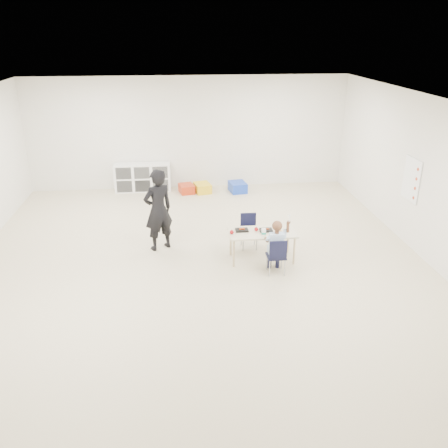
{
  "coord_description": "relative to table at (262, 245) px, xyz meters",
  "views": [
    {
      "loc": [
        -0.36,
        -7.41,
        3.83
      ],
      "look_at": [
        0.4,
        -0.23,
        0.85
      ],
      "focal_mm": 38.0,
      "sensor_mm": 36.0,
      "label": 1
    }
  ],
  "objects": [
    {
      "name": "adult",
      "position": [
        -1.81,
        0.66,
        0.49
      ],
      "size": [
        0.67,
        0.59,
        1.54
      ],
      "primitive_type": "imported",
      "rotation": [
        0.0,
        0.0,
        3.65
      ],
      "color": "black",
      "rests_on": "ground"
    },
    {
      "name": "bread_roll",
      "position": [
        0.28,
        -0.09,
        0.3
      ],
      "size": [
        0.09,
        0.09,
        0.07
      ],
      "primitive_type": "ellipsoid",
      "color": "#B38449",
      "rests_on": "table"
    },
    {
      "name": "apple_near",
      "position": [
        -0.1,
        0.04,
        0.3
      ],
      "size": [
        0.07,
        0.07,
        0.07
      ],
      "primitive_type": "sphere",
      "color": "#9D0E13",
      "rests_on": "table"
    },
    {
      "name": "bin_red",
      "position": [
        -1.21,
        3.88,
        -0.17
      ],
      "size": [
        0.43,
        0.5,
        0.21
      ],
      "primitive_type": "cube",
      "rotation": [
        0.0,
        0.0,
        0.22
      ],
      "color": "#B52F12",
      "rests_on": "ground"
    },
    {
      "name": "room",
      "position": [
        -1.11,
        -0.09,
        1.13
      ],
      "size": [
        9.0,
        9.02,
        2.8
      ],
      "color": "beige",
      "rests_on": "ground"
    },
    {
      "name": "chair_far",
      "position": [
        -0.15,
        0.52,
        0.05
      ],
      "size": [
        0.32,
        0.3,
        0.65
      ],
      "primitive_type": null,
      "rotation": [
        0.0,
        0.0,
        -0.0
      ],
      "color": "black",
      "rests_on": "ground"
    },
    {
      "name": "apple_far",
      "position": [
        -0.54,
        -0.05,
        0.3
      ],
      "size": [
        0.07,
        0.07,
        0.07
      ],
      "primitive_type": "sphere",
      "color": "#9D0E13",
      "rests_on": "table"
    },
    {
      "name": "chair_near",
      "position": [
        0.15,
        -0.52,
        0.05
      ],
      "size": [
        0.32,
        0.3,
        0.65
      ],
      "primitive_type": null,
      "rotation": [
        0.0,
        0.0,
        -0.0
      ],
      "color": "black",
      "rests_on": "ground"
    },
    {
      "name": "table",
      "position": [
        0.0,
        0.0,
        0.0
      ],
      "size": [
        1.18,
        0.59,
        0.54
      ],
      "rotation": [
        0.0,
        0.0,
        -0.0
      ],
      "color": "beige",
      "rests_on": "ground"
    },
    {
      "name": "milk_carton",
      "position": [
        0.0,
        -0.11,
        0.32
      ],
      "size": [
        0.07,
        0.07,
        0.1
      ],
      "primitive_type": "cube",
      "rotation": [
        0.0,
        0.0,
        -0.0
      ],
      "color": "white",
      "rests_on": "table"
    },
    {
      "name": "bin_blue",
      "position": [
        0.08,
        3.84,
        -0.15
      ],
      "size": [
        0.46,
        0.56,
        0.24
      ],
      "primitive_type": "cube",
      "rotation": [
        0.0,
        0.0,
        0.16
      ],
      "color": "#183CB8",
      "rests_on": "ground"
    },
    {
      "name": "rules_poster",
      "position": [
        2.87,
        0.51,
        0.98
      ],
      "size": [
        0.02,
        0.6,
        0.8
      ],
      "primitive_type": "cube",
      "color": "white",
      "rests_on": "room"
    },
    {
      "name": "child",
      "position": [
        0.15,
        -0.52,
        0.24
      ],
      "size": [
        0.43,
        0.43,
        1.02
      ],
      "primitive_type": null,
      "rotation": [
        0.0,
        0.0,
        -0.0
      ],
      "color": "#ACCBE9",
      "rests_on": "chair_near"
    },
    {
      "name": "lunch_tray_far",
      "position": [
        -0.35,
        0.08,
        0.28
      ],
      "size": [
        0.22,
        0.16,
        0.03
      ],
      "primitive_type": "cube",
      "rotation": [
        0.0,
        0.0,
        -0.0
      ],
      "color": "black",
      "rests_on": "table"
    },
    {
      "name": "lunch_tray_near",
      "position": [
        0.07,
        0.03,
        0.28
      ],
      "size": [
        0.22,
        0.16,
        0.03
      ],
      "primitive_type": "cube",
      "rotation": [
        0.0,
        0.0,
        -0.0
      ],
      "color": "black",
      "rests_on": "table"
    },
    {
      "name": "cubby_shelf",
      "position": [
        -2.31,
        4.19,
        0.08
      ],
      "size": [
        1.4,
        0.4,
        0.7
      ],
      "primitive_type": "cube",
      "color": "white",
      "rests_on": "ground"
    },
    {
      "name": "bin_yellow",
      "position": [
        -0.81,
        3.89,
        -0.16
      ],
      "size": [
        0.47,
        0.54,
        0.23
      ],
      "primitive_type": "cube",
      "rotation": [
        0.0,
        0.0,
        0.23
      ],
      "color": "yellow",
      "rests_on": "ground"
    }
  ]
}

